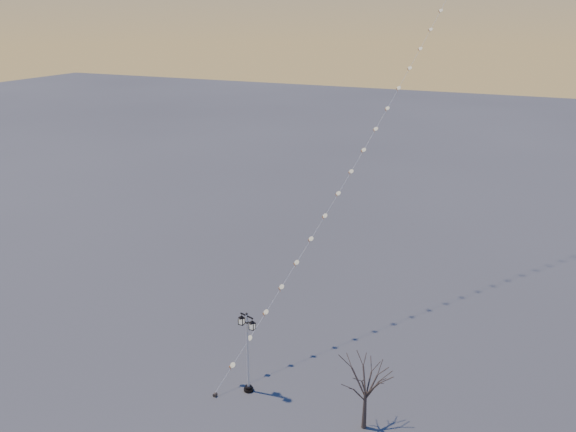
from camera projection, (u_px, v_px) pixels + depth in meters
The scene contains 4 objects.
ground at pixel (226, 411), 34.55m from camera, with size 300.00×300.00×0.00m, color #4A4A4A.
street_lamp at pixel (248, 348), 35.39m from camera, with size 1.33×0.75×5.39m.
bare_tree at pixel (366, 382), 32.17m from camera, with size 2.61×2.61×4.32m.
kite_train at pixel (417, 35), 46.41m from camera, with size 12.33×45.83×40.72m.
Camera 1 is at (15.04, -24.89, 22.15)m, focal length 36.87 mm.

